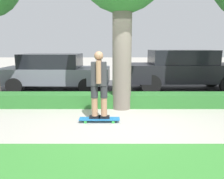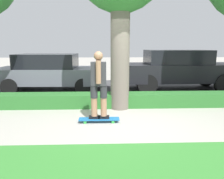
{
  "view_description": "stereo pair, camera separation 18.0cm",
  "coord_description": "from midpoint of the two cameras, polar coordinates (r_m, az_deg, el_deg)",
  "views": [
    {
      "loc": [
        -0.24,
        -4.79,
        1.8
      ],
      "look_at": [
        -0.22,
        0.6,
        0.72
      ],
      "focal_mm": 35.0,
      "sensor_mm": 36.0,
      "label": 1
    },
    {
      "loc": [
        -0.42,
        -4.79,
        1.8
      ],
      "look_at": [
        -0.22,
        0.6,
        0.72
      ],
      "focal_mm": 35.0,
      "sensor_mm": 36.0,
      "label": 2
    }
  ],
  "objects": [
    {
      "name": "parked_car_middle",
      "position": [
        9.41,
        18.48,
        5.06
      ],
      "size": [
        4.84,
        1.82,
        1.64
      ],
      "rotation": [
        0.0,
        0.0,
        0.02
      ],
      "color": "black",
      "rests_on": "ground_plane"
    },
    {
      "name": "hedge_row",
      "position": [
        6.6,
        2.63,
        -2.73
      ],
      "size": [
        15.25,
        0.6,
        0.4
      ],
      "color": "#2D702D",
      "rests_on": "ground_plane"
    },
    {
      "name": "street_asphalt",
      "position": [
        9.17,
        1.82,
        0.03
      ],
      "size": [
        15.25,
        5.0,
        0.01
      ],
      "color": "#474749",
      "rests_on": "ground_plane"
    },
    {
      "name": "ground_plane",
      "position": [
        5.13,
        3.5,
        -9.26
      ],
      "size": [
        60.0,
        60.0,
        0.0
      ],
      "primitive_type": "plane",
      "color": "#ADA89E"
    },
    {
      "name": "parked_car_front",
      "position": [
        9.29,
        -14.43,
        4.6
      ],
      "size": [
        4.45,
        1.98,
        1.49
      ],
      "rotation": [
        0.0,
        0.0,
        -0.03
      ],
      "color": "slate",
      "rests_on": "ground_plane"
    },
    {
      "name": "skater_person",
      "position": [
        5.08,
        -2.63,
        1.53
      ],
      "size": [
        0.48,
        0.41,
        1.59
      ],
      "color": "black",
      "rests_on": "skateboard"
    },
    {
      "name": "skateboard",
      "position": [
        5.3,
        -2.55,
        -7.72
      ],
      "size": [
        0.97,
        0.24,
        0.09
      ],
      "color": "#1E6BAD",
      "rests_on": "ground_plane"
    }
  ]
}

